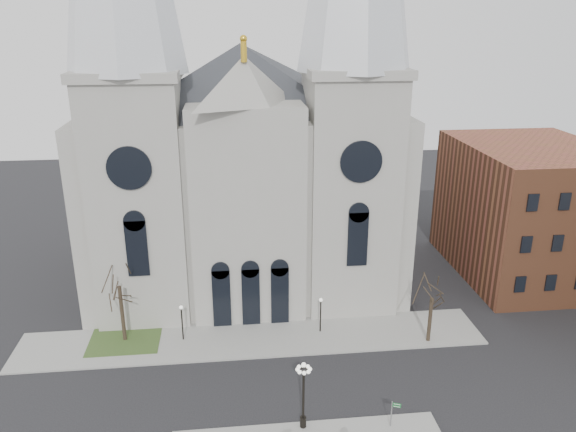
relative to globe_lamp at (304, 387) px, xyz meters
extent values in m
plane|color=black|center=(-2.83, 0.50, -3.34)|extent=(160.00, 160.00, 0.00)
cube|color=gray|center=(-2.83, 11.50, -3.27)|extent=(40.00, 6.00, 0.14)
cube|color=#2D481E|center=(-13.83, 12.50, -3.25)|extent=(6.00, 5.00, 0.18)
cube|color=#99968E|center=(-2.83, 26.50, 5.66)|extent=(30.00, 24.00, 18.00)
pyramid|color=#2D3035|center=(-2.83, 26.50, 20.66)|extent=(33.00, 26.40, 6.00)
cube|color=#99968E|center=(-12.33, 18.00, 7.66)|extent=(8.00, 8.00, 22.00)
cylinder|color=black|center=(-12.33, 13.95, 11.66)|extent=(3.60, 0.30, 3.60)
cube|color=#99968E|center=(6.67, 18.00, 7.66)|extent=(8.00, 8.00, 22.00)
cylinder|color=black|center=(6.67, 13.95, 11.66)|extent=(3.60, 0.30, 3.60)
cube|color=#99968E|center=(-2.83, 16.50, 6.41)|extent=(10.00, 5.00, 19.50)
pyramid|color=#99968E|center=(-2.83, 16.50, 18.16)|extent=(11.00, 5.00, 4.00)
cube|color=brown|center=(27.17, 22.50, 3.66)|extent=(14.00, 18.00, 14.00)
cylinder|color=black|center=(-13.83, 12.50, -0.71)|extent=(0.32, 0.32, 5.25)
cylinder|color=black|center=(12.17, 9.50, -1.24)|extent=(0.32, 0.32, 4.20)
cylinder|color=black|center=(-8.83, 12.00, -1.70)|extent=(0.12, 0.12, 3.00)
sphere|color=white|center=(-8.83, 12.00, -0.10)|extent=(0.32, 0.32, 0.32)
cylinder|color=black|center=(3.17, 12.00, -1.70)|extent=(0.12, 0.12, 3.00)
sphere|color=white|center=(3.17, 12.00, -0.10)|extent=(0.32, 0.32, 0.32)
cylinder|color=black|center=(0.00, 0.00, -0.95)|extent=(0.16, 0.16, 4.49)
cylinder|color=black|center=(0.00, 0.00, -2.81)|extent=(0.43, 0.43, 0.78)
sphere|color=white|center=(0.00, 0.00, 1.74)|extent=(0.31, 0.31, 0.31)
cylinder|color=slate|center=(5.94, -0.59, -2.20)|extent=(0.08, 0.08, 2.00)
cube|color=#0D5D21|center=(6.24, -0.70, -1.33)|extent=(0.54, 0.23, 0.14)
cube|color=#0D5D21|center=(6.24, -0.70, -1.52)|extent=(0.54, 0.23, 0.14)
camera|label=1|loc=(-4.45, -30.83, 23.19)|focal=35.00mm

